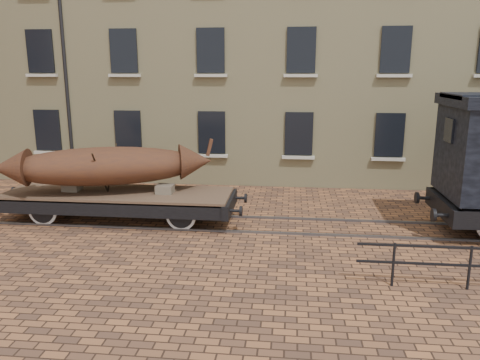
# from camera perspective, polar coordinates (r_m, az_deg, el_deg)

# --- Properties ---
(ground) EXTENTS (90.00, 90.00, 0.00)m
(ground) POSITION_cam_1_polar(r_m,az_deg,el_deg) (14.44, 3.18, -5.57)
(ground) COLOR #4D3326
(warehouse_cream) EXTENTS (40.00, 10.19, 14.00)m
(warehouse_cream) POSITION_cam_1_polar(r_m,az_deg,el_deg) (23.87, 12.45, 18.59)
(warehouse_cream) COLOR beige
(warehouse_cream) RESTS_ON ground
(rail_track) EXTENTS (30.00, 1.52, 0.06)m
(rail_track) POSITION_cam_1_polar(r_m,az_deg,el_deg) (14.43, 3.19, -5.45)
(rail_track) COLOR #59595E
(rail_track) RESTS_ON ground
(flatcar_wagon) EXTENTS (7.96, 2.16, 1.20)m
(flatcar_wagon) POSITION_cam_1_polar(r_m,az_deg,el_deg) (15.17, -14.57, -2.10)
(flatcar_wagon) COLOR brown
(flatcar_wagon) RESTS_ON ground
(iron_boat) EXTENTS (6.61, 3.49, 1.60)m
(iron_boat) POSITION_cam_1_polar(r_m,az_deg,el_deg) (15.07, -16.01, 1.68)
(iron_boat) COLOR #512B17
(iron_boat) RESTS_ON flatcar_wagon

